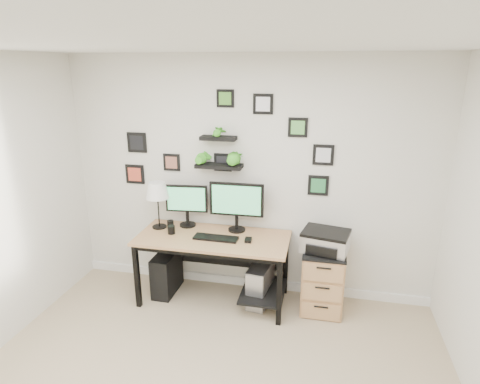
% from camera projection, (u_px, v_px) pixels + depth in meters
% --- Properties ---
extents(room, '(4.00, 4.00, 4.00)m').
position_uv_depth(room, '(247.00, 282.00, 4.70)').
color(room, tan).
rests_on(room, ground).
extents(desk, '(1.60, 0.70, 0.75)m').
position_uv_depth(desk, '(217.00, 246.00, 4.28)').
color(desk, tan).
rests_on(desk, ground).
extents(monitor_left, '(0.47, 0.20, 0.48)m').
position_uv_depth(monitor_left, '(187.00, 202.00, 4.42)').
color(monitor_left, black).
rests_on(monitor_left, desk).
extents(monitor_right, '(0.58, 0.19, 0.54)m').
position_uv_depth(monitor_right, '(237.00, 203.00, 4.27)').
color(monitor_right, black).
rests_on(monitor_right, desk).
extents(keyboard, '(0.47, 0.16, 0.02)m').
position_uv_depth(keyboard, '(216.00, 238.00, 4.16)').
color(keyboard, black).
rests_on(keyboard, desk).
extents(mouse, '(0.07, 0.11, 0.03)m').
position_uv_depth(mouse, '(248.00, 240.00, 4.10)').
color(mouse, black).
rests_on(mouse, desk).
extents(table_lamp, '(0.26, 0.26, 0.52)m').
position_uv_depth(table_lamp, '(157.00, 191.00, 4.34)').
color(table_lamp, black).
rests_on(table_lamp, desk).
extents(mug, '(0.08, 0.08, 0.09)m').
position_uv_depth(mug, '(171.00, 230.00, 4.28)').
color(mug, black).
rests_on(mug, desk).
extents(pen_cup, '(0.07, 0.07, 0.09)m').
position_uv_depth(pen_cup, '(170.00, 224.00, 4.42)').
color(pen_cup, black).
rests_on(pen_cup, desk).
extents(pc_tower_black, '(0.21, 0.47, 0.47)m').
position_uv_depth(pc_tower_black, '(167.00, 273.00, 4.53)').
color(pc_tower_black, black).
rests_on(pc_tower_black, ground).
extents(pc_tower_grey, '(0.25, 0.47, 0.44)m').
position_uv_depth(pc_tower_grey, '(260.00, 284.00, 4.32)').
color(pc_tower_grey, gray).
rests_on(pc_tower_grey, ground).
extents(file_cabinet, '(0.43, 0.53, 0.67)m').
position_uv_depth(file_cabinet, '(323.00, 279.00, 4.20)').
color(file_cabinet, tan).
rests_on(file_cabinet, ground).
extents(printer, '(0.52, 0.44, 0.21)m').
position_uv_depth(printer, '(325.00, 241.00, 4.06)').
color(printer, silver).
rests_on(printer, file_cabinet).
extents(wall_decor, '(2.32, 0.18, 1.07)m').
position_uv_depth(wall_decor, '(222.00, 148.00, 4.22)').
color(wall_decor, black).
rests_on(wall_decor, ground).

